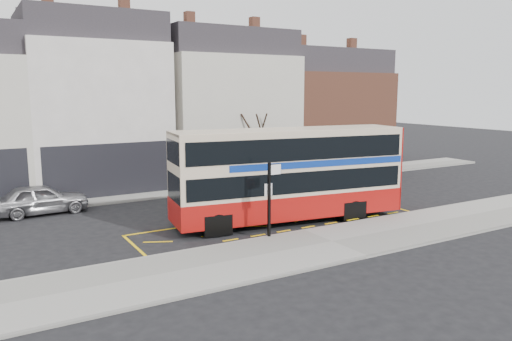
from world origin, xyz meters
TOP-DOWN VIEW (x-y plane):
  - ground at (0.00, 0.00)m, footprint 120.00×120.00m
  - pavement at (0.00, -2.30)m, footprint 40.00×4.00m
  - kerb at (0.00, -0.38)m, footprint 40.00×0.15m
  - far_pavement at (0.00, 11.00)m, footprint 50.00×3.00m
  - road_markings at (0.00, 1.60)m, footprint 14.00×3.40m
  - terrace_left at (-5.50, 14.99)m, footprint 8.00×8.01m
  - terrace_green_shop at (3.50, 14.99)m, footprint 9.00×8.01m
  - terrace_right at (12.50, 14.99)m, footprint 9.00×8.01m
  - double_decker_bus at (0.54, 1.62)m, footprint 11.31×4.03m
  - bus_stop_post at (-1.79, -0.41)m, footprint 0.78×0.14m
  - car_silver at (-9.52, 9.09)m, footprint 4.62×2.04m
  - car_grey at (1.56, 8.48)m, footprint 4.30×1.54m
  - car_white at (9.75, 8.72)m, footprint 5.29×2.52m
  - street_tree_right at (3.95, 11.19)m, footprint 2.78×2.78m

SIDE VIEW (x-z plane):
  - ground at x=0.00m, z-range 0.00..0.00m
  - road_markings at x=0.00m, z-range 0.00..0.01m
  - pavement at x=0.00m, z-range 0.00..0.15m
  - kerb at x=0.00m, z-range 0.00..0.15m
  - far_pavement at x=0.00m, z-range 0.00..0.15m
  - car_grey at x=1.56m, z-range 0.00..1.41m
  - car_white at x=9.75m, z-range 0.00..1.49m
  - car_silver at x=-9.52m, z-range 0.00..1.54m
  - bus_stop_post at x=-1.79m, z-range 0.46..3.58m
  - double_decker_bus at x=0.54m, z-range 0.11..4.53m
  - street_tree_right at x=3.95m, z-range 1.09..7.10m
  - terrace_right at x=12.50m, z-range -0.58..9.72m
  - terrace_green_shop at x=3.50m, z-range -0.58..10.72m
  - terrace_left at x=-5.50m, z-range -0.58..11.22m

